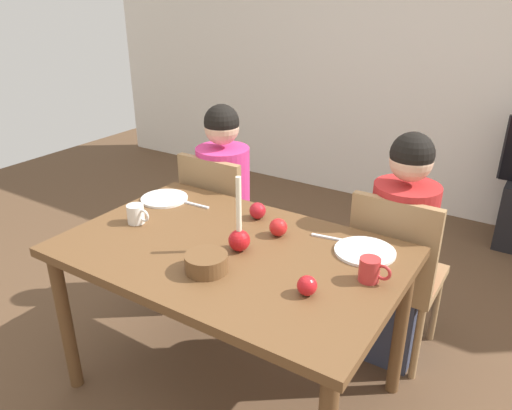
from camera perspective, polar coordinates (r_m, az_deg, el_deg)
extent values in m
plane|color=brown|center=(2.48, -2.67, -20.41)|extent=(7.68, 7.68, 0.00)
cube|color=silver|center=(4.19, 18.89, 16.82)|extent=(6.40, 0.10, 2.60)
cube|color=brown|center=(2.04, -3.06, -5.53)|extent=(1.40, 0.90, 0.04)
cylinder|color=brown|center=(2.41, -21.37, -12.73)|extent=(0.06, 0.06, 0.71)
cylinder|color=brown|center=(2.84, -8.87, -5.38)|extent=(0.06, 0.06, 0.71)
cylinder|color=brown|center=(2.32, 16.54, -13.64)|extent=(0.06, 0.06, 0.71)
cube|color=#99754C|center=(2.93, -3.11, -2.44)|extent=(0.40, 0.40, 0.04)
cube|color=#99754C|center=(2.70, -5.45, 0.80)|extent=(0.40, 0.04, 0.45)
cylinder|color=#99754C|center=(3.08, 1.42, -5.78)|extent=(0.04, 0.04, 0.41)
cylinder|color=#99754C|center=(3.25, -3.72, -4.16)|extent=(0.04, 0.04, 0.41)
cylinder|color=#99754C|center=(2.83, -2.20, -8.64)|extent=(0.04, 0.04, 0.41)
cylinder|color=#99754C|center=(3.02, -7.56, -6.69)|extent=(0.04, 0.04, 0.41)
cube|color=#99754C|center=(2.54, 16.32, -7.93)|extent=(0.40, 0.40, 0.04)
cube|color=#99754C|center=(2.27, 15.65, -4.75)|extent=(0.40, 0.04, 0.45)
cylinder|color=#99754C|center=(2.77, 20.25, -11.13)|extent=(0.04, 0.04, 0.41)
cylinder|color=#99754C|center=(2.84, 13.56, -9.35)|extent=(0.04, 0.04, 0.41)
cylinder|color=#99754C|center=(2.50, 18.31, -15.10)|extent=(0.04, 0.04, 0.41)
cylinder|color=#99754C|center=(2.57, 10.87, -12.97)|extent=(0.04, 0.04, 0.41)
cube|color=#33384C|center=(2.99, -3.58, -6.32)|extent=(0.28, 0.28, 0.45)
cylinder|color=#D1337A|center=(2.79, -3.83, 1.97)|extent=(0.30, 0.30, 0.48)
sphere|color=tan|center=(2.68, -4.03, 9.04)|extent=(0.19, 0.19, 0.19)
sphere|color=black|center=(2.67, -4.05, 9.66)|extent=(0.19, 0.19, 0.19)
cube|color=#33384C|center=(2.61, 15.46, -12.26)|extent=(0.28, 0.28, 0.45)
cylinder|color=#AD2323|center=(2.37, 16.67, -3.13)|extent=(0.30, 0.30, 0.48)
sphere|color=tan|center=(2.24, 17.73, 4.98)|extent=(0.19, 0.19, 0.19)
sphere|color=black|center=(2.23, 17.82, 5.71)|extent=(0.19, 0.19, 0.19)
sphere|color=red|center=(1.99, -1.97, -4.16)|extent=(0.09, 0.09, 0.09)
cylinder|color=#EFE5C6|center=(1.92, -2.04, 0.08)|extent=(0.02, 0.02, 0.23)
cylinder|color=white|center=(2.52, -10.67, 0.76)|extent=(0.24, 0.24, 0.01)
cylinder|color=white|center=(2.03, 12.63, -5.32)|extent=(0.25, 0.25, 0.01)
cylinder|color=silver|center=(2.28, -13.90, -1.02)|extent=(0.08, 0.08, 0.09)
torus|color=silver|center=(2.25, -13.01, -1.22)|extent=(0.06, 0.01, 0.06)
cylinder|color=#B72D2D|center=(1.84, 13.12, -7.38)|extent=(0.08, 0.08, 0.09)
torus|color=#B72D2D|center=(1.82, 14.63, -7.66)|extent=(0.06, 0.01, 0.06)
cube|color=silver|center=(2.44, -7.31, 0.10)|extent=(0.18, 0.02, 0.01)
cube|color=silver|center=(2.12, 8.84, -3.86)|extent=(0.18, 0.04, 0.01)
cylinder|color=brown|center=(1.86, -5.83, -6.73)|extent=(0.16, 0.16, 0.07)
sphere|color=red|center=(2.11, 2.63, -2.63)|extent=(0.08, 0.08, 0.08)
sphere|color=red|center=(1.73, 5.99, -9.36)|extent=(0.07, 0.07, 0.07)
sphere|color=#AE1821|center=(2.26, 0.19, -0.67)|extent=(0.08, 0.08, 0.08)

